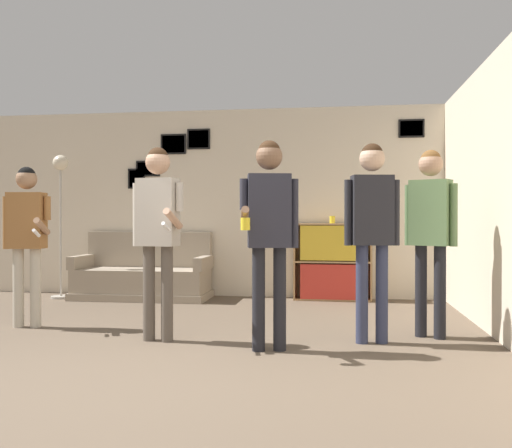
{
  "coord_description": "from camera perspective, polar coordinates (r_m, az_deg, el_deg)",
  "views": [
    {
      "loc": [
        1.5,
        -3.64,
        1.12
      ],
      "look_at": [
        0.65,
        2.23,
        1.07
      ],
      "focal_mm": 40.0,
      "sensor_mm": 36.0,
      "label": 1
    }
  ],
  "objects": [
    {
      "name": "person_watcher_holding_cup",
      "position": [
        4.83,
        1.32,
        0.42
      ],
      "size": [
        0.49,
        0.5,
        1.79
      ],
      "color": "black",
      "rests_on": "ground_plane"
    },
    {
      "name": "ground_plane",
      "position": [
        4.09,
        -14.1,
        -15.42
      ],
      "size": [
        20.0,
        20.0,
        0.0
      ],
      "primitive_type": "plane",
      "color": "brown"
    },
    {
      "name": "person_spectator_far_right",
      "position": [
        5.61,
        17.06,
        0.27
      ],
      "size": [
        0.45,
        0.34,
        1.77
      ],
      "color": "black",
      "rests_on": "ground_plane"
    },
    {
      "name": "bookshelf",
      "position": [
        7.94,
        7.65,
        -3.77
      ],
      "size": [
        1.06,
        0.3,
        1.06
      ],
      "color": "#A87F51",
      "rests_on": "ground_plane"
    },
    {
      "name": "wall_right",
      "position": [
        6.06,
        22.35,
        2.65
      ],
      "size": [
        0.06,
        6.87,
        2.7
      ],
      "color": "beige",
      "rests_on": "ground_plane"
    },
    {
      "name": "couch",
      "position": [
        8.23,
        -11.19,
        -5.2
      ],
      "size": [
        1.89,
        0.8,
        0.93
      ],
      "color": "gray",
      "rests_on": "ground_plane"
    },
    {
      "name": "person_player_foreground_left",
      "position": [
        6.34,
        -21.96,
        -0.45
      ],
      "size": [
        0.53,
        0.44,
        1.66
      ],
      "color": "#B7AD99",
      "rests_on": "ground_plane"
    },
    {
      "name": "floor_lamp",
      "position": [
        8.5,
        -18.95,
        2.96
      ],
      "size": [
        0.28,
        0.28,
        2.02
      ],
      "color": "#ADA89E",
      "rests_on": "ground_plane"
    },
    {
      "name": "drinking_cup",
      "position": [
        7.92,
        7.64,
        0.44
      ],
      "size": [
        0.08,
        0.08,
        0.1
      ],
      "color": "yellow",
      "rests_on": "bookshelf"
    },
    {
      "name": "person_player_foreground_center",
      "position": [
        5.29,
        -9.8,
        0.33
      ],
      "size": [
        0.5,
        0.51,
        1.78
      ],
      "color": "brown",
      "rests_on": "ground_plane"
    },
    {
      "name": "wall_back",
      "position": [
        8.27,
        -2.23,
        2.16
      ],
      "size": [
        8.29,
        0.08,
        2.7
      ],
      "color": "beige",
      "rests_on": "ground_plane"
    },
    {
      "name": "person_spectator_near_bookshelf",
      "position": [
        5.23,
        11.53,
        0.51
      ],
      "size": [
        0.49,
        0.26,
        1.8
      ],
      "color": "#2D334C",
      "rests_on": "ground_plane"
    }
  ]
}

